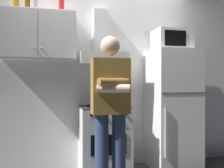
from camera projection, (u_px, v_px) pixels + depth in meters
name	position (u px, v px, depth m)	size (l,w,h in m)	color
back_wall_tiled	(102.00, 70.00, 3.41)	(4.80, 0.10, 2.70)	white
upper_cabinet	(39.00, 36.00, 2.99)	(0.90, 0.37, 0.60)	silver
stove_oven	(104.00, 140.00, 3.06)	(0.60, 0.62, 0.87)	silver
range_hood	(102.00, 50.00, 3.18)	(0.60, 0.44, 0.75)	white
refrigerator	(172.00, 110.00, 3.28)	(0.60, 0.62, 1.60)	white
microwave	(172.00, 41.00, 3.29)	(0.48, 0.37, 0.28)	silver
person_standing	(110.00, 109.00, 2.46)	(0.38, 0.33, 1.64)	navy
cooking_pot	(116.00, 102.00, 2.97)	(0.27, 0.17, 0.10)	#B7BABF
bottle_beer_brown	(27.00, 1.00, 2.96)	(0.06, 0.06, 0.26)	brown
bottle_soda_red	(61.00, 2.00, 3.07)	(0.07, 0.07, 0.29)	red
bottle_canister_steel	(34.00, 2.00, 2.96)	(0.08, 0.08, 0.23)	#B2B5BA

